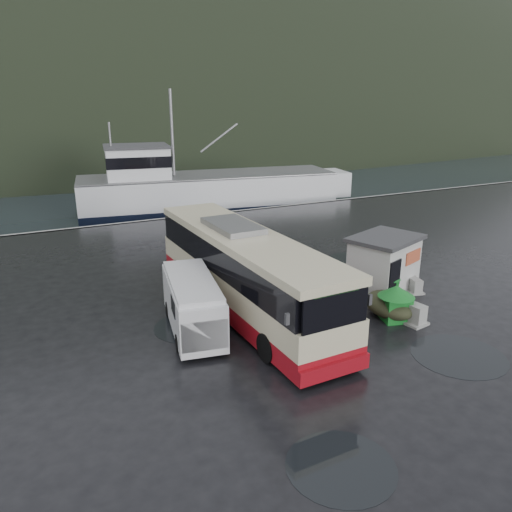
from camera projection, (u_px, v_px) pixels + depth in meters
name	position (u px, v px, depth m)	size (l,w,h in m)	color
ground	(283.00, 319.00, 21.46)	(160.00, 160.00, 0.00)	black
harbor_water	(54.00, 136.00, 115.58)	(300.00, 180.00, 0.02)	black
quay_edge	(158.00, 219.00, 38.57)	(160.00, 0.60, 1.50)	#999993
headland	(50.00, 114.00, 239.53)	(780.00, 540.00, 570.00)	black
coach_bus	(244.00, 310.00, 22.35)	(3.32, 13.45, 3.81)	beige
white_van	(194.00, 330.00, 20.48)	(1.88, 5.45, 2.27)	silver
waste_bin_left	(385.00, 296.00, 23.85)	(0.97, 0.97, 1.35)	#147222
waste_bin_right	(394.00, 320.00, 21.41)	(1.12, 1.12, 1.56)	#147222
dome_tent	(388.00, 315.00, 21.81)	(1.84, 2.57, 1.01)	#2E311D
ticket_kiosk	(382.00, 288.00, 24.84)	(3.45, 2.61, 2.70)	silver
jersey_barrier_a	(406.00, 320.00, 21.33)	(0.88, 1.76, 0.88)	#999993
jersey_barrier_b	(411.00, 290.00, 24.61)	(0.71, 1.42, 0.71)	#999993
fishing_trawler	(209.00, 196.00, 47.41)	(28.01, 6.12, 11.20)	silver
puddles	(339.00, 342.00, 19.46)	(14.03, 16.71, 0.01)	black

